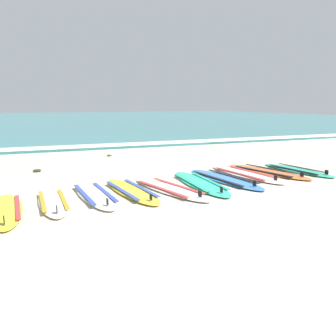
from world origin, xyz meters
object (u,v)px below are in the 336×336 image
object	(u,v)px
surfboard_2	(94,195)
surfboard_5	(200,183)
surfboard_7	(245,174)
surfboard_1	(53,202)
surfboard_6	(224,179)
surfboard_3	(131,191)
surfboard_4	(169,189)
surfboard_8	(267,172)
surfboard_9	(297,170)
surfboard_0	(5,210)

from	to	relation	value
surfboard_2	surfboard_5	bearing A→B (deg)	2.89
surfboard_2	surfboard_7	world-z (taller)	same
surfboard_1	surfboard_2	xyz separation A→B (m)	(0.75, 0.20, -0.00)
surfboard_6	surfboard_1	bearing A→B (deg)	-172.86
surfboard_1	surfboard_6	world-z (taller)	same
surfboard_7	surfboard_5	bearing A→B (deg)	-164.01
surfboard_3	surfboard_6	size ratio (longest dim) A/B	0.92
surfboard_4	surfboard_7	distance (m)	2.34
surfboard_3	surfboard_5	world-z (taller)	same
surfboard_1	surfboard_2	world-z (taller)	same
surfboard_7	surfboard_8	world-z (taller)	same
surfboard_2	surfboard_8	size ratio (longest dim) A/B	0.89
surfboard_1	surfboard_4	distance (m)	2.23
surfboard_1	surfboard_4	size ratio (longest dim) A/B	0.80
surfboard_3	surfboard_6	xyz separation A→B (m)	(2.25, 0.23, -0.00)
surfboard_5	surfboard_7	xyz separation A→B (m)	(1.46, 0.42, 0.00)
surfboard_8	surfboard_2	bearing A→B (deg)	-172.53
surfboard_6	surfboard_8	size ratio (longest dim) A/B	1.01
surfboard_1	surfboard_8	size ratio (longest dim) A/B	0.77
surfboard_1	surfboard_9	world-z (taller)	same
surfboard_0	surfboard_1	distance (m)	0.76
surfboard_3	surfboard_8	size ratio (longest dim) A/B	0.92
surfboard_0	surfboard_6	world-z (taller)	same
surfboard_2	surfboard_7	xyz separation A→B (m)	(3.73, 0.53, -0.00)
surfboard_8	surfboard_4	bearing A→B (deg)	-166.81
surfboard_3	surfboard_5	bearing A→B (deg)	3.08
surfboard_9	surfboard_2	bearing A→B (deg)	-175.06
surfboard_7	surfboard_9	distance (m)	1.54
surfboard_8	surfboard_9	bearing A→B (deg)	-8.34
surfboard_7	surfboard_2	bearing A→B (deg)	-171.89
surfboard_5	surfboard_6	xyz separation A→B (m)	(0.70, 0.15, 0.00)
surfboard_2	surfboard_6	distance (m)	2.99
surfboard_1	surfboard_9	bearing A→B (deg)	6.24
surfboard_7	surfboard_9	world-z (taller)	same
surfboard_2	surfboard_7	bearing A→B (deg)	8.11
surfboard_1	surfboard_8	xyz separation A→B (m)	(5.18, 0.78, -0.00)
surfboard_0	surfboard_5	bearing A→B (deg)	7.86
surfboard_8	surfboard_1	bearing A→B (deg)	-171.39
surfboard_0	surfboard_4	xyz separation A→B (m)	(2.96, 0.29, -0.00)
surfboard_4	surfboard_3	bearing A→B (deg)	169.35
surfboard_9	surfboard_4	bearing A→B (deg)	-171.51
surfboard_1	surfboard_5	bearing A→B (deg)	6.00
surfboard_4	surfboard_9	distance (m)	3.84
surfboard_1	surfboard_3	bearing A→B (deg)	9.05
surfboard_7	surfboard_1	bearing A→B (deg)	-170.69
surfboard_2	surfboard_9	bearing A→B (deg)	4.94
surfboard_7	surfboard_8	distance (m)	0.70
surfboard_8	surfboard_5	bearing A→B (deg)	-167.79
surfboard_1	surfboard_7	xyz separation A→B (m)	(4.48, 0.74, -0.00)
surfboard_1	surfboard_4	xyz separation A→B (m)	(2.23, 0.09, -0.00)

